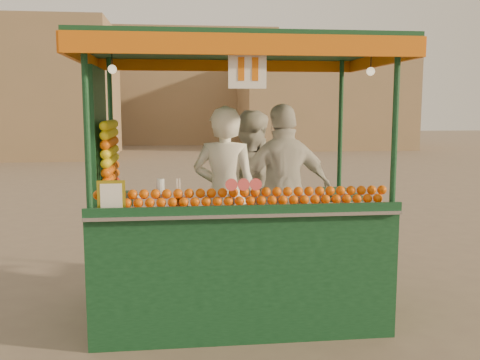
{
  "coord_description": "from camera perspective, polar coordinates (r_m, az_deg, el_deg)",
  "views": [
    {
      "loc": [
        -1.05,
        -5.42,
        2.18
      ],
      "look_at": [
        -0.41,
        0.11,
        1.43
      ],
      "focal_mm": 39.72,
      "sensor_mm": 36.0,
      "label": 1
    }
  ],
  "objects": [
    {
      "name": "building_right",
      "position": [
        30.51,
        8.75,
        8.19
      ],
      "size": [
        9.0,
        6.0,
        5.0
      ],
      "primitive_type": "cube",
      "color": "#8E6F51",
      "rests_on": "ground"
    },
    {
      "name": "vendor_middle",
      "position": [
        6.28,
        0.96,
        -0.9
      ],
      "size": [
        1.07,
        0.94,
        1.83
      ],
      "rotation": [
        0.0,
        0.0,
        2.81
      ],
      "color": "silver",
      "rests_on": "ground"
    },
    {
      "name": "vendor_right",
      "position": [
        5.78,
        4.77,
        -1.29
      ],
      "size": [
        1.18,
        0.67,
        1.9
      ],
      "rotation": [
        0.0,
        0.0,
        3.33
      ],
      "color": "silver",
      "rests_on": "ground"
    },
    {
      "name": "building_center",
      "position": [
        35.46,
        -8.3,
        9.73
      ],
      "size": [
        14.0,
        7.0,
        7.0
      ],
      "primitive_type": "cube",
      "color": "#8E6F51",
      "rests_on": "ground"
    },
    {
      "name": "building_left",
      "position": [
        26.65,
        -24.3,
        8.77
      ],
      "size": [
        10.0,
        6.0,
        6.0
      ],
      "primitive_type": "cube",
      "color": "#8E6F51",
      "rests_on": "ground"
    },
    {
      "name": "juice_cart",
      "position": [
        5.55,
        -1.09,
        -5.4
      ],
      "size": [
        3.14,
        2.03,
        2.85
      ],
      "color": "#0D3219",
      "rests_on": "ground"
    },
    {
      "name": "ground",
      "position": [
        5.94,
        4.17,
        -13.9
      ],
      "size": [
        90.0,
        90.0,
        0.0
      ],
      "primitive_type": "plane",
      "color": "brown",
      "rests_on": "ground"
    },
    {
      "name": "vendor_left",
      "position": [
        5.57,
        -1.61,
        -1.73
      ],
      "size": [
        0.79,
        0.64,
        1.88
      ],
      "rotation": [
        0.0,
        0.0,
        2.83
      ],
      "color": "white",
      "rests_on": "ground"
    }
  ]
}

